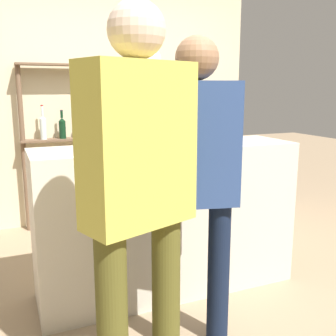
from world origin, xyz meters
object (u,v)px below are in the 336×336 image
at_px(counter_bottle_1, 158,127).
at_px(customer_center, 195,172).
at_px(counter_bottle_2, 197,128).
at_px(ice_bucket, 130,133).
at_px(server_behind_counter, 149,130).
at_px(customer_left, 139,184).
at_px(counter_bottle_0, 198,125).

relative_size(counter_bottle_1, customer_center, 0.21).
height_order(counter_bottle_2, ice_bucket, counter_bottle_2).
xyz_separation_m(server_behind_counter, customer_left, (-0.70, -1.79, -0.03)).
bearing_deg(counter_bottle_1, server_behind_counter, 73.24).
bearing_deg(counter_bottle_0, counter_bottle_2, -119.56).
height_order(counter_bottle_1, counter_bottle_2, counter_bottle_1).
bearing_deg(ice_bucket, counter_bottle_0, 10.55).
relative_size(counter_bottle_2, ice_bucket, 1.43).
height_order(ice_bucket, server_behind_counter, server_behind_counter).
xyz_separation_m(ice_bucket, customer_center, (0.19, -0.55, -0.16)).
distance_m(server_behind_counter, customer_center, 1.53).
relative_size(counter_bottle_0, counter_bottle_2, 1.08).
relative_size(counter_bottle_1, ice_bucket, 1.63).
xyz_separation_m(server_behind_counter, customer_center, (-0.28, -1.50, -0.08)).
bearing_deg(server_behind_counter, ice_bucket, -9.29).
xyz_separation_m(counter_bottle_0, ice_bucket, (-0.53, -0.10, -0.03)).
bearing_deg(counter_bottle_1, counter_bottle_2, 0.68).
distance_m(server_behind_counter, customer_left, 1.92).
distance_m(counter_bottle_1, customer_left, 0.91).
bearing_deg(counter_bottle_2, server_behind_counter, 88.98).
bearing_deg(counter_bottle_1, customer_center, -88.58).
bearing_deg(ice_bucket, customer_center, -71.09).
distance_m(ice_bucket, customer_left, 0.87).
bearing_deg(server_behind_counter, counter_bottle_1, 0.38).
height_order(counter_bottle_1, customer_center, customer_center).
height_order(server_behind_counter, customer_left, server_behind_counter).
relative_size(counter_bottle_1, counter_bottle_2, 1.14).
bearing_deg(customer_left, counter_bottle_1, -46.60).
bearing_deg(counter_bottle_2, customer_left, -130.57).
relative_size(customer_center, customer_left, 0.95).
xyz_separation_m(counter_bottle_0, server_behind_counter, (-0.06, 0.85, -0.11)).
xyz_separation_m(ice_bucket, server_behind_counter, (0.47, 0.95, -0.09)).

